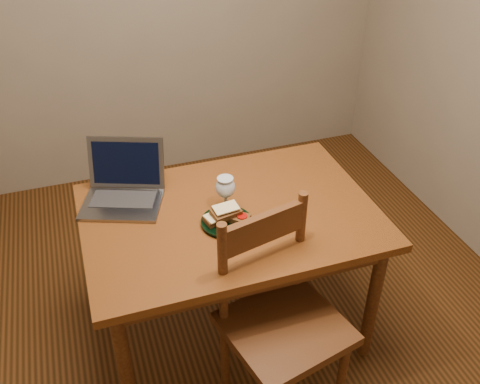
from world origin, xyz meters
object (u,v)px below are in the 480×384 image
object	(u,v)px
table	(230,228)
milk_glass	(225,194)
chair	(282,314)
laptop	(124,185)
plate	(227,222)

from	to	relation	value
table	milk_glass	size ratio (longest dim) A/B	7.62
chair	laptop	bearing A→B (deg)	111.00
plate	table	bearing A→B (deg)	60.84
chair	plate	distance (m)	0.45
table	chair	bearing A→B (deg)	-80.84
table	plate	size ratio (longest dim) A/B	5.83
chair	laptop	size ratio (longest dim) A/B	1.24
chair	laptop	distance (m)	0.92
milk_glass	laptop	world-z (taller)	laptop
table	plate	bearing A→B (deg)	-119.16
laptop	chair	bearing A→B (deg)	-34.77
laptop	table	bearing A→B (deg)	-12.04
plate	milk_glass	bearing A→B (deg)	74.48
milk_glass	laptop	xyz separation A→B (m)	(-0.41, 0.24, -0.02)
plate	milk_glass	xyz separation A→B (m)	(0.03, 0.10, 0.08)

